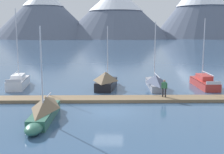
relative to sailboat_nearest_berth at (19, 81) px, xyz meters
The scene contains 11 objects.
ground_plane 15.52m from the sailboat_nearest_berth, 42.02° to the right, with size 700.00×700.00×0.00m, color #38567A.
mountain_west_summit 205.52m from the sailboat_nearest_berth, 105.01° to the left, with size 82.04×82.04×39.80m.
mountain_central_massif 206.82m from the sailboat_nearest_berth, 88.95° to the left, with size 89.96×89.96×40.24m.
mountain_shoulder_ridge 224.32m from the sailboat_nearest_berth, 70.24° to the left, with size 81.89×81.89×52.81m.
dock 13.18m from the sailboat_nearest_berth, 28.97° to the right, with size 27.39×4.08×0.30m.
sailboat_nearest_berth is the anchor object (origin of this frame).
sailboat_second_berth 14.43m from the sailboat_nearest_berth, 62.13° to the right, with size 1.89×7.34×7.13m.
sailboat_mid_dock_port 10.69m from the sailboat_nearest_berth, ahead, with size 2.52×6.64×7.26m.
sailboat_mid_dock_starboard 16.39m from the sailboat_nearest_berth, ahead, with size 2.01×7.81×7.79m.
sailboat_far_berth 22.37m from the sailboat_nearest_berth, ahead, with size 2.25×7.34×8.17m.
person_on_dock 17.72m from the sailboat_nearest_berth, 18.98° to the right, with size 0.58×0.30×1.69m.
Camera 1 is at (1.52, -23.54, 6.86)m, focal length 46.46 mm.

